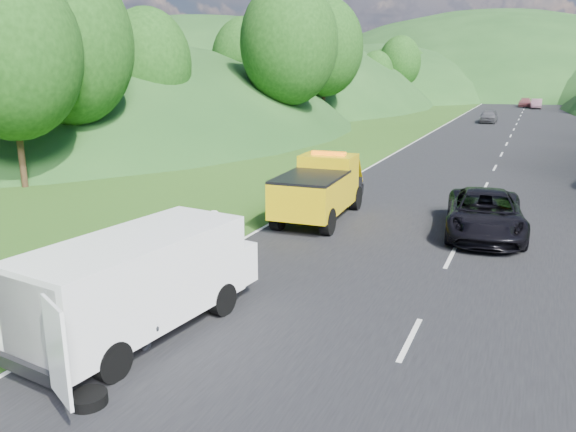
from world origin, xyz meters
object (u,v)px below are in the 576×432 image
at_px(woman, 217,259).
at_px(worker, 143,349).
at_px(white_van, 142,279).
at_px(child, 193,291).
at_px(spare_tire, 89,405).
at_px(suitcase, 176,250).
at_px(tow_truck, 320,188).
at_px(passing_suv, 483,235).

relative_size(woman, worker, 0.86).
height_order(white_van, child, white_van).
xyz_separation_m(child, spare_tire, (1.25, -5.23, 0.00)).
xyz_separation_m(worker, spare_tire, (0.44, -2.06, 0.00)).
bearing_deg(white_van, suitcase, 123.98).
bearing_deg(suitcase, tow_truck, 69.04).
height_order(woman, child, woman).
relative_size(tow_truck, woman, 3.90).
bearing_deg(tow_truck, spare_tire, -89.82).
xyz_separation_m(white_van, worker, (0.41, -0.64, -1.30)).
bearing_deg(woman, tow_truck, -23.05).
relative_size(tow_truck, worker, 3.37).
bearing_deg(tow_truck, worker, -91.42).
bearing_deg(suitcase, white_van, -62.78).
height_order(child, spare_tire, child).
bearing_deg(worker, suitcase, 129.69).
bearing_deg(worker, child, 116.08).
xyz_separation_m(child, worker, (0.81, -3.17, 0.00)).
relative_size(child, passing_suv, 0.20).
relative_size(tow_truck, suitcase, 10.72).
distance_m(tow_truck, spare_tire, 13.64).
relative_size(white_van, woman, 4.37).
distance_m(child, spare_tire, 5.37).
relative_size(tow_truck, child, 5.48).
relative_size(child, spare_tire, 1.64).
height_order(white_van, passing_suv, white_van).
bearing_deg(white_van, woman, 109.62).
relative_size(suitcase, spare_tire, 0.84).
bearing_deg(tow_truck, suitcase, -114.03).
distance_m(white_van, woman, 5.35).
distance_m(white_van, passing_suv, 12.81).
bearing_deg(spare_tire, tow_truck, 93.26).
bearing_deg(suitcase, spare_tire, -66.26).
bearing_deg(white_van, spare_tire, -65.82).
bearing_deg(white_van, tow_truck, 96.37).
xyz_separation_m(white_van, child, (-0.40, 2.53, -1.30)).
height_order(tow_truck, child, tow_truck).
xyz_separation_m(tow_truck, spare_tire, (0.77, -13.56, -1.24)).
bearing_deg(child, white_van, -55.40).
bearing_deg(passing_suv, spare_tire, -118.16).
height_order(worker, passing_suv, worker).
xyz_separation_m(white_van, spare_tire, (0.85, -2.70, -1.30)).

